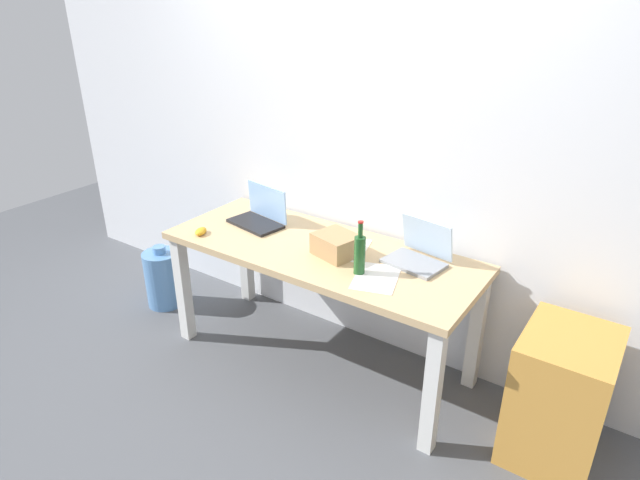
{
  "coord_description": "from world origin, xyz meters",
  "views": [
    {
      "loc": [
        1.52,
        -2.22,
        2.06
      ],
      "look_at": [
        0.0,
        0.0,
        0.8
      ],
      "focal_mm": 30.34,
      "sensor_mm": 36.0,
      "label": 1
    }
  ],
  "objects_px": {
    "desk": "(320,264)",
    "water_cooler_jug": "(163,278)",
    "cardboard_box": "(336,245)",
    "laptop_left": "(260,215)",
    "beer_bottle": "(360,254)",
    "computer_mouse": "(201,231)",
    "filing_cabinet": "(559,397)",
    "laptop_right": "(419,254)"
  },
  "relations": [
    {
      "from": "laptop_left",
      "to": "cardboard_box",
      "type": "xyz_separation_m",
      "value": [
        0.62,
        -0.1,
        0.01
      ]
    },
    {
      "from": "laptop_right",
      "to": "filing_cabinet",
      "type": "distance_m",
      "value": 0.94
    },
    {
      "from": "water_cooler_jug",
      "to": "laptop_left",
      "type": "bearing_deg",
      "value": 13.06
    },
    {
      "from": "filing_cabinet",
      "to": "laptop_left",
      "type": "bearing_deg",
      "value": 178.65
    },
    {
      "from": "cardboard_box",
      "to": "computer_mouse",
      "type": "bearing_deg",
      "value": -164.48
    },
    {
      "from": "desk",
      "to": "water_cooler_jug",
      "type": "height_order",
      "value": "desk"
    },
    {
      "from": "desk",
      "to": "cardboard_box",
      "type": "bearing_deg",
      "value": -7.74
    },
    {
      "from": "water_cooler_jug",
      "to": "filing_cabinet",
      "type": "relative_size",
      "value": 0.69
    },
    {
      "from": "desk",
      "to": "laptop_left",
      "type": "distance_m",
      "value": 0.53
    },
    {
      "from": "laptop_left",
      "to": "computer_mouse",
      "type": "height_order",
      "value": "laptop_left"
    },
    {
      "from": "desk",
      "to": "filing_cabinet",
      "type": "bearing_deg",
      "value": 1.61
    },
    {
      "from": "desk",
      "to": "laptop_left",
      "type": "bearing_deg",
      "value": 170.84
    },
    {
      "from": "desk",
      "to": "laptop_right",
      "type": "distance_m",
      "value": 0.56
    },
    {
      "from": "laptop_left",
      "to": "computer_mouse",
      "type": "bearing_deg",
      "value": -119.91
    },
    {
      "from": "computer_mouse",
      "to": "filing_cabinet",
      "type": "relative_size",
      "value": 0.15
    },
    {
      "from": "computer_mouse",
      "to": "cardboard_box",
      "type": "xyz_separation_m",
      "value": [
        0.8,
        0.22,
        0.04
      ]
    },
    {
      "from": "cardboard_box",
      "to": "water_cooler_jug",
      "type": "height_order",
      "value": "cardboard_box"
    },
    {
      "from": "laptop_left",
      "to": "filing_cabinet",
      "type": "distance_m",
      "value": 1.89
    },
    {
      "from": "laptop_left",
      "to": "filing_cabinet",
      "type": "relative_size",
      "value": 0.56
    },
    {
      "from": "desk",
      "to": "laptop_right",
      "type": "bearing_deg",
      "value": 16.29
    },
    {
      "from": "desk",
      "to": "filing_cabinet",
      "type": "xyz_separation_m",
      "value": [
        1.33,
        0.04,
        -0.32
      ]
    },
    {
      "from": "desk",
      "to": "cardboard_box",
      "type": "xyz_separation_m",
      "value": [
        0.12,
        -0.02,
        0.16
      ]
    },
    {
      "from": "laptop_right",
      "to": "beer_bottle",
      "type": "height_order",
      "value": "beer_bottle"
    },
    {
      "from": "desk",
      "to": "laptop_left",
      "type": "height_order",
      "value": "laptop_left"
    },
    {
      "from": "filing_cabinet",
      "to": "laptop_right",
      "type": "bearing_deg",
      "value": 171.93
    },
    {
      "from": "computer_mouse",
      "to": "laptop_right",
      "type": "bearing_deg",
      "value": -7.42
    },
    {
      "from": "laptop_left",
      "to": "water_cooler_jug",
      "type": "relative_size",
      "value": 0.81
    },
    {
      "from": "beer_bottle",
      "to": "water_cooler_jug",
      "type": "height_order",
      "value": "beer_bottle"
    },
    {
      "from": "laptop_left",
      "to": "beer_bottle",
      "type": "distance_m",
      "value": 0.85
    },
    {
      "from": "desk",
      "to": "cardboard_box",
      "type": "relative_size",
      "value": 8.09
    },
    {
      "from": "laptop_left",
      "to": "laptop_right",
      "type": "relative_size",
      "value": 1.11
    },
    {
      "from": "laptop_right",
      "to": "cardboard_box",
      "type": "height_order",
      "value": "laptop_right"
    },
    {
      "from": "laptop_right",
      "to": "laptop_left",
      "type": "bearing_deg",
      "value": -175.99
    },
    {
      "from": "laptop_left",
      "to": "beer_bottle",
      "type": "height_order",
      "value": "beer_bottle"
    },
    {
      "from": "computer_mouse",
      "to": "filing_cabinet",
      "type": "bearing_deg",
      "value": -17.59
    },
    {
      "from": "laptop_left",
      "to": "filing_cabinet",
      "type": "xyz_separation_m",
      "value": [
        1.83,
        -0.04,
        -0.47
      ]
    },
    {
      "from": "beer_bottle",
      "to": "filing_cabinet",
      "type": "xyz_separation_m",
      "value": [
        1.0,
        0.16,
        -0.53
      ]
    },
    {
      "from": "computer_mouse",
      "to": "water_cooler_jug",
      "type": "xyz_separation_m",
      "value": [
        -0.59,
        0.14,
        -0.56
      ]
    },
    {
      "from": "cardboard_box",
      "to": "water_cooler_jug",
      "type": "xyz_separation_m",
      "value": [
        -1.39,
        -0.08,
        -0.6
      ]
    },
    {
      "from": "water_cooler_jug",
      "to": "desk",
      "type": "bearing_deg",
      "value": 4.44
    },
    {
      "from": "water_cooler_jug",
      "to": "laptop_right",
      "type": "bearing_deg",
      "value": 7.96
    },
    {
      "from": "filing_cabinet",
      "to": "beer_bottle",
      "type": "bearing_deg",
      "value": -170.81
    }
  ]
}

